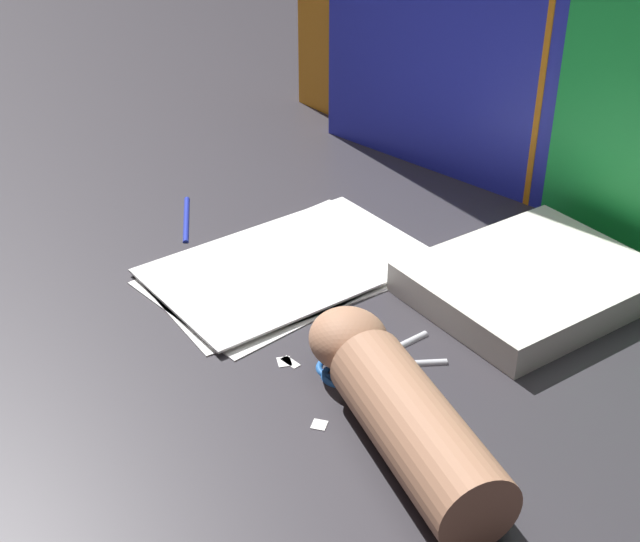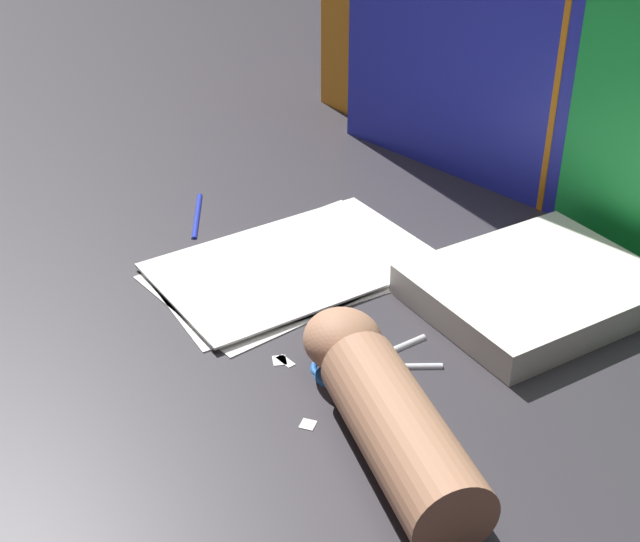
# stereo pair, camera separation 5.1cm
# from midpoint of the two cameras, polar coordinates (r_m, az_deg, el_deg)

# --- Properties ---
(ground_plane) EXTENTS (6.00, 6.00, 0.00)m
(ground_plane) POSITION_cam_midpoint_polar(r_m,az_deg,el_deg) (1.11, -2.46, -0.90)
(ground_plane) COLOR #2D2B30
(backdrop_panel_center) EXTENTS (0.70, 0.13, 0.52)m
(backdrop_panel_center) POSITION_cam_midpoint_polar(r_m,az_deg,el_deg) (1.27, 11.99, 15.49)
(backdrop_panel_center) COLOR #2833D1
(backdrop_panel_center) RESTS_ON ground_plane
(paper_stack) EXTENTS (0.25, 0.36, 0.01)m
(paper_stack) POSITION_cam_midpoint_polar(r_m,az_deg,el_deg) (1.14, -3.28, 0.26)
(paper_stack) COLOR white
(paper_stack) RESTS_ON ground_plane
(book_closed) EXTENTS (0.23, 0.28, 0.04)m
(book_closed) POSITION_cam_midpoint_polar(r_m,az_deg,el_deg) (1.10, 12.10, -0.70)
(book_closed) COLOR silver
(book_closed) RESTS_ON ground_plane
(scissors) EXTENTS (0.10, 0.15, 0.01)m
(scissors) POSITION_cam_midpoint_polar(r_m,az_deg,el_deg) (0.97, 1.13, -5.94)
(scissors) COLOR silver
(scissors) RESTS_ON ground_plane
(hand_forearm) EXTENTS (0.33, 0.16, 0.08)m
(hand_forearm) POSITION_cam_midpoint_polar(r_m,az_deg,el_deg) (0.86, 3.39, -8.73)
(hand_forearm) COLOR #A87556
(hand_forearm) RESTS_ON ground_plane
(paper_scrap_near) EXTENTS (0.02, 0.02, 0.00)m
(paper_scrap_near) POSITION_cam_midpoint_polar(r_m,az_deg,el_deg) (0.90, -1.68, -9.82)
(paper_scrap_near) COLOR white
(paper_scrap_near) RESTS_ON ground_plane
(paper_scrap_mid) EXTENTS (0.02, 0.01, 0.00)m
(paper_scrap_mid) POSITION_cam_midpoint_polar(r_m,az_deg,el_deg) (0.98, -3.40, -5.85)
(paper_scrap_mid) COLOR white
(paper_scrap_mid) RESTS_ON ground_plane
(paper_scrap_far) EXTENTS (0.02, 0.02, 0.00)m
(paper_scrap_far) POSITION_cam_midpoint_polar(r_m,az_deg,el_deg) (0.98, -3.78, -5.82)
(paper_scrap_far) COLOR white
(paper_scrap_far) RESTS_ON ground_plane
(pen) EXTENTS (0.12, 0.08, 0.01)m
(pen) POSITION_cam_midpoint_polar(r_m,az_deg,el_deg) (1.28, -9.69, 3.38)
(pen) COLOR #2333B2
(pen) RESTS_ON ground_plane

